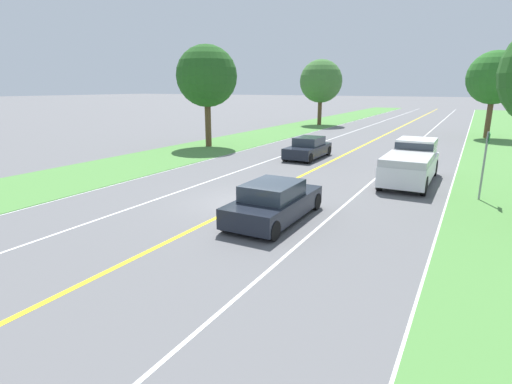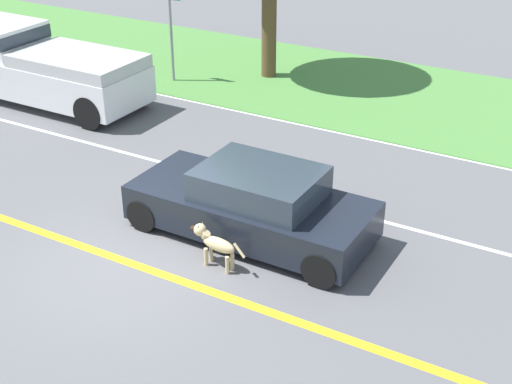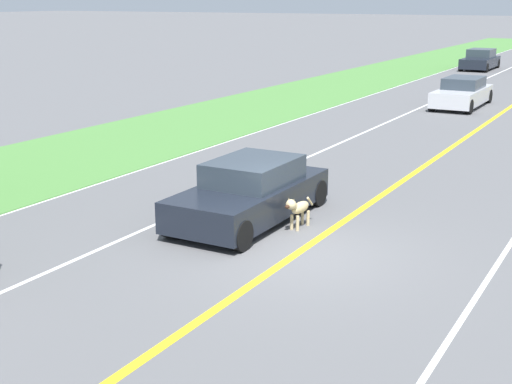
{
  "view_description": "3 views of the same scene",
  "coord_description": "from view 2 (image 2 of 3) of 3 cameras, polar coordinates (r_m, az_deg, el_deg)",
  "views": [
    {
      "loc": [
        7.63,
        -13.17,
        4.45
      ],
      "look_at": [
        1.4,
        -1.8,
        1.04
      ],
      "focal_mm": 28.0,
      "sensor_mm": 36.0,
      "label": 1
    },
    {
      "loc": [
        -7.78,
        -6.96,
        6.81
      ],
      "look_at": [
        1.44,
        -1.67,
        1.16
      ],
      "focal_mm": 50.0,
      "sensor_mm": 36.0,
      "label": 2
    },
    {
      "loc": [
        -5.65,
        11.78,
        4.77
      ],
      "look_at": [
        1.56,
        -1.07,
        0.75
      ],
      "focal_mm": 50.0,
      "sensor_mm": 36.0,
      "label": 3
    }
  ],
  "objects": [
    {
      "name": "grass_verge_right",
      "position": [
        20.27,
        8.04,
        8.12
      ],
      "size": [
        6.0,
        160.0,
        0.03
      ],
      "primitive_type": "cube",
      "color": "#4C843D",
      "rests_on": "ground"
    },
    {
      "name": "lane_dash_same_dir",
      "position": [
        14.9,
        -1.64,
        0.8
      ],
      "size": [
        0.1,
        160.0,
        0.01
      ],
      "primitive_type": "cube",
      "color": "white",
      "rests_on": "ground"
    },
    {
      "name": "centre_divider_line",
      "position": [
        12.46,
        -10.06,
        -5.6
      ],
      "size": [
        0.18,
        160.0,
        0.01
      ],
      "primitive_type": "cube",
      "color": "yellow",
      "rests_on": "ground"
    },
    {
      "name": "ego_car",
      "position": [
        12.75,
        -0.26,
        -1.0
      ],
      "size": [
        1.89,
        4.4,
        1.35
      ],
      "color": "black",
      "rests_on": "ground"
    },
    {
      "name": "ground_plane",
      "position": [
        12.47,
        -10.06,
        -5.62
      ],
      "size": [
        400.0,
        400.0,
        0.0
      ],
      "primitive_type": "plane",
      "color": "#5B5B5E"
    },
    {
      "name": "lane_edge_line_right",
      "position": [
        17.7,
        4.28,
        5.29
      ],
      "size": [
        0.14,
        160.0,
        0.01
      ],
      "primitive_type": "cube",
      "color": "white",
      "rests_on": "ground"
    },
    {
      "name": "dog",
      "position": [
        11.99,
        -3.37,
        -4.06
      ],
      "size": [
        0.27,
        1.13,
        0.74
      ],
      "rotation": [
        0.0,
        0.0,
        -0.07
      ],
      "color": "#D1B784",
      "rests_on": "ground"
    },
    {
      "name": "pickup_truck",
      "position": [
        19.9,
        -17.03,
        9.73
      ],
      "size": [
        2.04,
        5.61,
        1.93
      ],
      "color": "silver",
      "rests_on": "ground"
    },
    {
      "name": "street_sign",
      "position": [
        20.44,
        -6.83,
        13.4
      ],
      "size": [
        0.11,
        0.64,
        2.77
      ],
      "color": "gray",
      "rests_on": "ground"
    }
  ]
}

